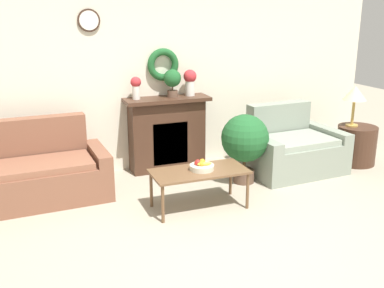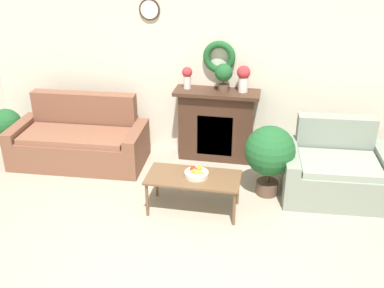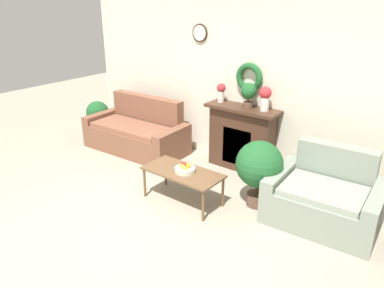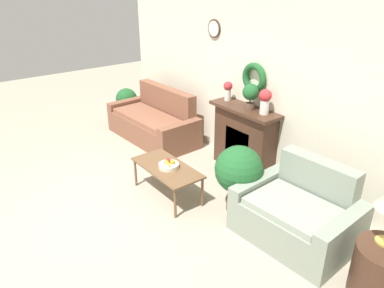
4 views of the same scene
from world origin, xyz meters
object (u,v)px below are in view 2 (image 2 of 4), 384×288
Objects in this scene: vase_on_mantel_left at (187,76)px; coffee_table at (193,180)px; couch_left at (80,141)px; loveseat_right at (336,170)px; potted_plant_floor_by_loveseat at (270,153)px; fruit_bowl at (196,173)px; potted_plant_on_mantel at (224,74)px; fireplace at (216,125)px; vase_on_mantel_right at (243,77)px; potted_plant_floor_by_couch at (7,127)px.

coffee_table is at bearing -76.11° from vase_on_mantel_left.
vase_on_mantel_left is (1.48, 0.47, 0.91)m from couch_left.
couch_left is 6.23× the size of vase_on_mantel_left.
potted_plant_floor_by_loveseat is (-0.84, -0.19, 0.27)m from loveseat_right.
fruit_bowl is 0.73× the size of potted_plant_on_mantel.
fireplace is 0.62× the size of couch_left.
vase_on_mantel_right is at bearing 147.92° from loveseat_right.
potted_plant_floor_by_loveseat is at bearing -51.02° from potted_plant_on_mantel.
vase_on_mantel_right is 0.52× the size of potted_plant_floor_by_couch.
fruit_bowl is 3.18m from potted_plant_floor_by_couch.
vase_on_mantel_right is 1.19m from potted_plant_floor_by_loveseat.
potted_plant_on_mantel reaches higher than potted_plant_floor_by_couch.
vase_on_mantel_right is (2.26, 0.47, 0.94)m from couch_left.
vase_on_mantel_right is 0.95× the size of potted_plant_on_mantel.
fruit_bowl is at bearing -105.65° from vase_on_mantel_right.
potted_plant_floor_by_loveseat is at bearing -48.23° from fireplace.
loveseat_right is at bearing -18.76° from vase_on_mantel_left.
fruit_bowl is 0.98m from potted_plant_floor_by_loveseat.
fireplace is 0.82m from vase_on_mantel_left.
potted_plant_floor_by_couch is (-2.99, 0.99, 0.02)m from coffee_table.
vase_on_mantel_right is at bearing 4.27° from potted_plant_on_mantel.
fireplace is 4.24× the size of fruit_bowl.
loveseat_right is 1.73m from vase_on_mantel_right.
potted_plant_floor_by_loveseat is (0.82, 0.53, 0.08)m from fruit_bowl.
couch_left is 5.22× the size of vase_on_mantel_right.
fruit_bowl is at bearing -17.90° from potted_plant_floor_by_couch.
potted_plant_on_mantel is at bearing 152.92° from loveseat_right.
potted_plant_on_mantel is at bearing 83.48° from coffee_table.
fireplace is 1.29× the size of potted_plant_floor_by_loveseat.
couch_left is at bearing 152.71° from coffee_table.
potted_plant_floor_by_loveseat is (0.78, -0.88, 0.05)m from fireplace.
loveseat_right is at bearing -28.74° from vase_on_mantel_right.
loveseat_right reaches higher than potted_plant_floor_by_couch.
couch_left is at bearing -162.29° from vase_on_mantel_left.
vase_on_mantel_left is at bearing 157.90° from loveseat_right.
vase_on_mantel_left is 0.78m from vase_on_mantel_right.
potted_plant_floor_by_loveseat reaches higher than loveseat_right.
potted_plant_on_mantel reaches higher than vase_on_mantel_right.
couch_left is 2.07m from coffee_table.
fireplace is 1.42m from coffee_table.
potted_plant_on_mantel is (1.99, 0.45, 0.97)m from couch_left.
fruit_bowl is 0.77× the size of vase_on_mantel_right.
potted_plant_on_mantel is 0.42× the size of potted_plant_floor_by_loveseat.
fireplace is 0.87× the size of loveseat_right.
loveseat_right is at bearing -6.17° from couch_left.
coffee_table is at bearing -147.89° from potted_plant_floor_by_loveseat.
potted_plant_floor_by_loveseat is (2.69, -0.41, 0.26)m from couch_left.
potted_plant_floor_by_couch is at bearing -170.67° from vase_on_mantel_left.
coffee_table is 3.91× the size of fruit_bowl.
coffee_table is at bearing -160.19° from loveseat_right.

